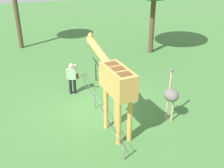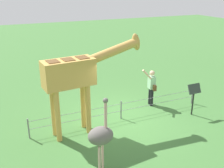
% 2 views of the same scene
% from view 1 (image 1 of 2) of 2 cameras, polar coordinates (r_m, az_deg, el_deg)
% --- Properties ---
extents(ground_plane, '(60.00, 60.00, 0.00)m').
position_cam_1_polar(ground_plane, '(12.13, -3.21, -5.11)').
color(ground_plane, '#427538').
extents(giraffe, '(3.72, 0.86, 3.36)m').
position_cam_1_polar(giraffe, '(9.67, 0.45, 0.83)').
color(giraffe, gold).
rests_on(giraffe, ground_plane).
extents(visitor, '(0.68, 0.59, 1.71)m').
position_cam_1_polar(visitor, '(13.07, -8.41, 1.54)').
color(visitor, black).
rests_on(visitor, ground_plane).
extents(ostrich, '(0.70, 0.56, 2.25)m').
position_cam_1_polar(ostrich, '(10.97, 12.39, -2.30)').
color(ostrich, '#CC9E93').
rests_on(ostrich, ground_plane).
extents(info_sign, '(0.56, 0.21, 1.32)m').
position_cam_1_polar(info_sign, '(14.29, -3.48, 4.19)').
color(info_sign, black).
rests_on(info_sign, ground_plane).
extents(wire_fence, '(7.05, 0.05, 0.75)m').
position_cam_1_polar(wire_fence, '(11.90, -3.63, -3.51)').
color(wire_fence, slate).
rests_on(wire_fence, ground_plane).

